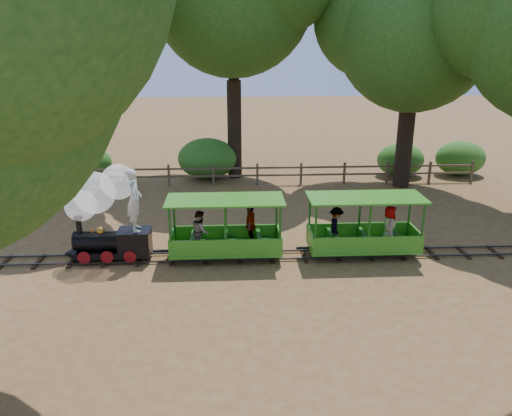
{
  "coord_description": "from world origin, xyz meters",
  "views": [
    {
      "loc": [
        -2.21,
        -13.93,
        6.34
      ],
      "look_at": [
        -1.45,
        0.5,
        1.43
      ],
      "focal_mm": 35.0,
      "sensor_mm": 36.0,
      "label": 1
    }
  ],
  "objects_px": {
    "carriage_front": "(225,234)",
    "carriage_rear": "(363,231)",
    "fence": "(279,172)",
    "locomotive": "(104,207)"
  },
  "relations": [
    {
      "from": "carriage_rear",
      "to": "carriage_front",
      "type": "bearing_deg",
      "value": -179.89
    },
    {
      "from": "carriage_front",
      "to": "carriage_rear",
      "type": "distance_m",
      "value": 4.16
    },
    {
      "from": "locomotive",
      "to": "carriage_rear",
      "type": "distance_m",
      "value": 7.73
    },
    {
      "from": "locomotive",
      "to": "carriage_front",
      "type": "distance_m",
      "value": 3.62
    },
    {
      "from": "carriage_front",
      "to": "carriage_rear",
      "type": "relative_size",
      "value": 1.0
    },
    {
      "from": "carriage_rear",
      "to": "fence",
      "type": "relative_size",
      "value": 0.19
    },
    {
      "from": "locomotive",
      "to": "fence",
      "type": "xyz_separation_m",
      "value": [
        5.91,
        7.93,
        -1.12
      ]
    },
    {
      "from": "fence",
      "to": "carriage_front",
      "type": "bearing_deg",
      "value": -106.66
    },
    {
      "from": "locomotive",
      "to": "carriage_rear",
      "type": "bearing_deg",
      "value": -0.59
    },
    {
      "from": "fence",
      "to": "carriage_rear",
      "type": "bearing_deg",
      "value": -77.59
    }
  ]
}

